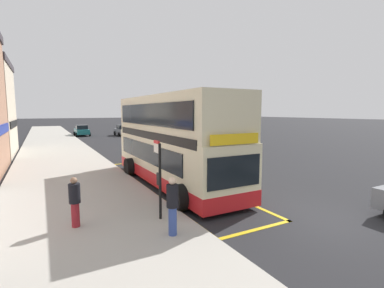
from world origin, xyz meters
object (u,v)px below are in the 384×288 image
(double_decker_bus, at_px, (172,143))
(pedestrian_waiting_near_sign, at_px, (172,204))
(parked_car_teal_kerbside, at_px, (82,131))
(pedestrian_further_back, at_px, (75,200))
(bus_stop_sign, at_px, (159,173))
(parked_car_grey_ahead, at_px, (123,130))

(double_decker_bus, distance_m, pedestrian_waiting_near_sign, 6.30)
(parked_car_teal_kerbside, relative_size, pedestrian_further_back, 2.72)
(bus_stop_sign, bearing_deg, pedestrian_further_back, 167.38)
(double_decker_bus, bearing_deg, pedestrian_further_back, -142.89)
(double_decker_bus, bearing_deg, parked_car_grey_ahead, 80.02)
(pedestrian_further_back, bearing_deg, double_decker_bus, 37.11)
(pedestrian_waiting_near_sign, bearing_deg, pedestrian_further_back, 140.74)
(double_decker_bus, relative_size, parked_car_teal_kerbside, 2.45)
(parked_car_grey_ahead, bearing_deg, parked_car_teal_kerbside, 155.16)
(double_decker_bus, relative_size, pedestrian_waiting_near_sign, 6.10)
(double_decker_bus, distance_m, pedestrian_further_back, 6.28)
(bus_stop_sign, distance_m, pedestrian_further_back, 2.67)
(bus_stop_sign, bearing_deg, pedestrian_waiting_near_sign, -96.27)
(parked_car_teal_kerbside, xyz_separation_m, pedestrian_further_back, (-4.57, -35.71, 0.17))
(bus_stop_sign, height_order, pedestrian_waiting_near_sign, bus_stop_sign)
(bus_stop_sign, height_order, pedestrian_further_back, bus_stop_sign)
(parked_car_grey_ahead, distance_m, pedestrian_waiting_near_sign, 36.05)
(parked_car_grey_ahead, relative_size, pedestrian_waiting_near_sign, 2.49)
(parked_car_grey_ahead, distance_m, pedestrian_further_back, 34.78)
(bus_stop_sign, relative_size, parked_car_grey_ahead, 0.61)
(bus_stop_sign, height_order, parked_car_grey_ahead, bus_stop_sign)
(parked_car_grey_ahead, bearing_deg, pedestrian_further_back, -108.04)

